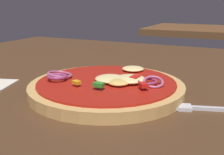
# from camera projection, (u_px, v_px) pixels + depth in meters

# --- Properties ---
(dining_table) EXTENTS (1.10, 1.01, 0.03)m
(dining_table) POSITION_uv_depth(u_px,v_px,m) (95.00, 94.00, 0.48)
(dining_table) COLOR #4C301C
(dining_table) RESTS_ON ground
(pizza) EXTENTS (0.24, 0.24, 0.03)m
(pizza) POSITION_uv_depth(u_px,v_px,m) (107.00, 86.00, 0.43)
(pizza) COLOR tan
(pizza) RESTS_ON dining_table
(fork) EXTENTS (0.19, 0.07, 0.01)m
(fork) POSITION_uv_depth(u_px,v_px,m) (218.00, 109.00, 0.36)
(fork) COLOR silver
(fork) RESTS_ON dining_table
(background_table) EXTENTS (0.79, 0.48, 0.03)m
(background_table) POSITION_uv_depth(u_px,v_px,m) (221.00, 31.00, 1.52)
(background_table) COLOR brown
(background_table) RESTS_ON ground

